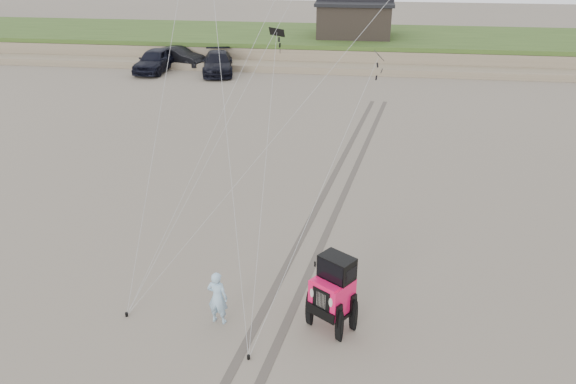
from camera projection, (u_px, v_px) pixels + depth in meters
The scene contains 11 objects.
ground at pixel (241, 320), 15.55m from camera, with size 160.00×160.00×0.00m, color #6B6054.
dune_ridge at pixel (330, 45), 48.91m from camera, with size 160.00×14.25×1.73m.
cabin at pixel (354, 17), 47.20m from camera, with size 6.40×5.40×3.35m.
truck_a at pixel (155, 60), 42.82m from camera, with size 2.06×5.12×1.74m, color black.
truck_b at pixel (177, 57), 44.63m from camera, with size 1.60×4.60×1.51m, color black.
truck_c at pixel (218, 63), 42.35m from camera, with size 2.20×5.42×1.57m, color black.
jeep at pixel (332, 301), 14.92m from camera, with size 2.00×4.63×1.72m, color #FF1356, non-canonical shape.
man at pixel (218, 298), 15.17m from camera, with size 0.58×0.38×1.59m, color #84A7CC.
stake_main at pixel (127, 314), 15.69m from camera, with size 0.08×0.08×0.12m, color black.
stake_aux at pixel (249, 357), 14.11m from camera, with size 0.08×0.08×0.12m, color black.
tire_tracks at pixel (331, 200), 22.50m from camera, with size 5.22×29.74×0.01m.
Camera 1 is at (2.98, -12.32, 9.78)m, focal length 35.00 mm.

